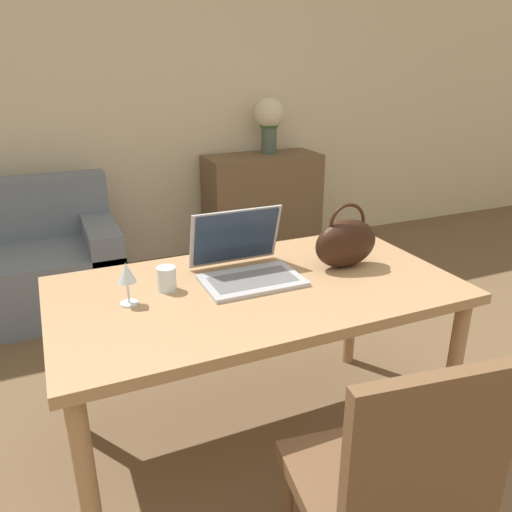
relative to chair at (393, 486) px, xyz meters
name	(u,v)px	position (x,y,z in m)	size (l,w,h in m)	color
wall_back	(131,87)	(-0.01, 3.13, 0.85)	(10.00, 0.06, 2.70)	beige
dining_table	(257,304)	(-0.02, 0.82, 0.15)	(1.52, 0.83, 0.73)	#A87F56
chair	(393,486)	(0.00, 0.00, 0.00)	(0.49, 0.49, 0.92)	brown
sideboard	(262,206)	(0.93, 2.86, -0.08)	(0.92, 0.40, 0.83)	brown
laptop	(244,259)	(-0.03, 0.93, 0.29)	(0.38, 0.33, 0.25)	#ADADB2
drinking_glass	(167,279)	(-0.34, 0.92, 0.27)	(0.07, 0.07, 0.09)	silver
wine_glass	(126,275)	(-0.49, 0.86, 0.34)	(0.06, 0.06, 0.16)	silver
handbag	(346,242)	(0.39, 0.85, 0.33)	(0.28, 0.12, 0.27)	black
flower_vase	(269,119)	(1.01, 2.92, 0.60)	(0.24, 0.24, 0.43)	#47564C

